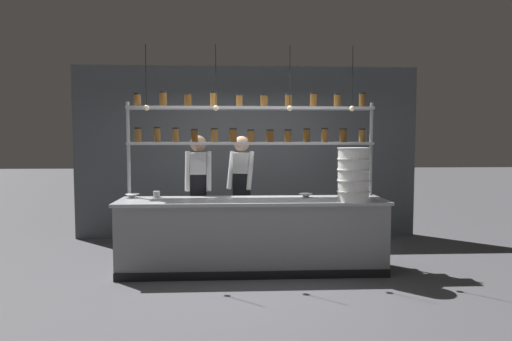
# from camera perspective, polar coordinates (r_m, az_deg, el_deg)

# --- Properties ---
(ground_plane) EXTENTS (40.00, 40.00, 0.00)m
(ground_plane) POSITION_cam_1_polar(r_m,az_deg,el_deg) (5.97, -0.44, -12.41)
(ground_plane) COLOR #4C4C51
(back_wall) EXTENTS (5.78, 0.12, 2.89)m
(back_wall) POSITION_cam_1_polar(r_m,az_deg,el_deg) (7.76, -1.11, 2.25)
(back_wall) COLOR #4C5156
(back_wall) RESTS_ON ground_plane
(prep_counter) EXTENTS (3.38, 0.76, 0.92)m
(prep_counter) POSITION_cam_1_polar(r_m,az_deg,el_deg) (5.85, -0.44, -8.10)
(prep_counter) COLOR gray
(prep_counter) RESTS_ON ground_plane
(spice_shelf_unit) EXTENTS (3.27, 0.28, 2.30)m
(spice_shelf_unit) POSITION_cam_1_polar(r_m,az_deg,el_deg) (6.05, -0.59, 5.27)
(spice_shelf_unit) COLOR #ADAFB5
(spice_shelf_unit) RESTS_ON ground_plane
(chef_left) EXTENTS (0.37, 0.30, 1.73)m
(chef_left) POSITION_cam_1_polar(r_m,az_deg,el_deg) (6.35, -7.20, -2.18)
(chef_left) COLOR black
(chef_left) RESTS_ON ground_plane
(chef_center) EXTENTS (0.42, 0.35, 1.72)m
(chef_center) POSITION_cam_1_polar(r_m,az_deg,el_deg) (6.55, -1.82, -2.01)
(chef_center) COLOR black
(chef_center) RESTS_ON ground_plane
(container_stack) EXTENTS (0.40, 0.40, 0.66)m
(container_stack) POSITION_cam_1_polar(r_m,az_deg,el_deg) (5.68, 12.08, -0.50)
(container_stack) COLOR white
(container_stack) RESTS_ON prep_counter
(prep_bowl_near_left) EXTENTS (0.18, 0.18, 0.05)m
(prep_bowl_near_left) POSITION_cam_1_polar(r_m,az_deg,el_deg) (5.98, 6.26, -3.15)
(prep_bowl_near_left) COLOR #B2B7BC
(prep_bowl_near_left) RESTS_ON prep_counter
(prep_bowl_center_front) EXTENTS (0.18, 0.18, 0.05)m
(prep_bowl_center_front) POSITION_cam_1_polar(r_m,az_deg,el_deg) (6.13, -15.20, -3.09)
(prep_bowl_center_front) COLOR white
(prep_bowl_center_front) RESTS_ON prep_counter
(serving_cup_front) EXTENTS (0.09, 0.09, 0.11)m
(serving_cup_front) POSITION_cam_1_polar(r_m,az_deg,el_deg) (5.98, 10.83, -2.92)
(serving_cup_front) COLOR #B2B7BC
(serving_cup_front) RESTS_ON prep_counter
(serving_cup_by_board) EXTENTS (0.09, 0.09, 0.08)m
(serving_cup_by_board) POSITION_cam_1_polar(r_m,az_deg,el_deg) (6.10, -12.34, -2.92)
(serving_cup_by_board) COLOR #B2B7BC
(serving_cup_by_board) RESTS_ON prep_counter
(pendant_light_row) EXTENTS (2.64, 0.07, 0.81)m
(pendant_light_row) POSITION_cam_1_polar(r_m,az_deg,el_deg) (5.74, -0.54, 8.29)
(pendant_light_row) COLOR black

